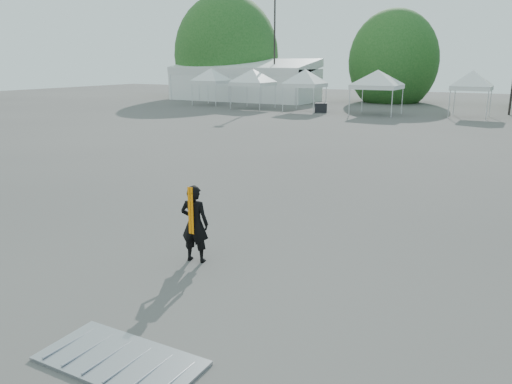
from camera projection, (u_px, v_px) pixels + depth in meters
The scene contains 13 objects.
ground at pixel (302, 228), 12.12m from camera, with size 120.00×120.00×0.00m, color #474442.
marquee at pixel (244, 81), 51.55m from camera, with size 15.00×6.25×4.23m.
light_pole_west at pixel (275, 42), 47.87m from camera, with size 0.60×0.25×10.30m.
tree_far_w at pixel (226, 56), 55.31m from camera, with size 4.80×4.80×7.30m.
tree_mid_w at pixel (393, 61), 48.74m from camera, with size 4.16×4.16×6.33m.
tent_a at pixel (211, 71), 45.75m from camera, with size 3.96×3.96×3.88m.
tent_b at pixel (253, 72), 42.20m from camera, with size 4.30×4.30×3.88m.
tent_c at pixel (305, 73), 39.75m from camera, with size 4.03×4.03×3.88m.
tent_d at pixel (378, 73), 37.22m from camera, with size 4.75×4.75×3.88m.
tent_e at pixel (473, 74), 35.43m from camera, with size 3.80×3.80×3.88m.
man at pixel (195, 224), 9.93m from camera, with size 0.64×0.48×1.59m.
barrier_left at pixel (120, 360), 6.70m from camera, with size 2.24×1.13×0.07m.
crate_west at pixel (321, 108), 39.55m from camera, with size 0.96×0.74×0.74m, color black.
Camera 1 is at (4.59, -10.61, 3.92)m, focal length 35.00 mm.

